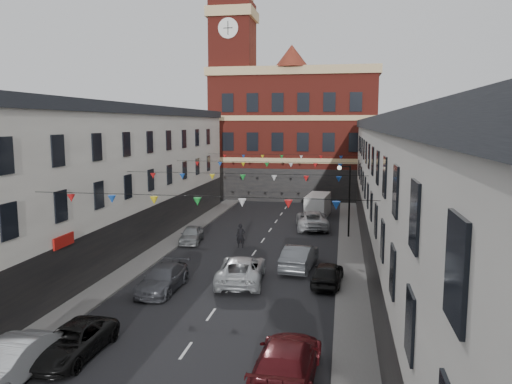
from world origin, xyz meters
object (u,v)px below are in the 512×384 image
Objects in this scene: street_lamp at (346,191)px; car_right_f at (312,220)px; car_left_c at (72,342)px; car_right_d at (328,273)px; white_van at (318,206)px; car_left_e at (191,234)px; pedestrian at (241,236)px; moving_car at (241,269)px; car_right_c at (287,361)px; car_right_e at (299,257)px; car_left_b at (10,363)px; car_left_d at (163,279)px.

street_lamp is 1.02× the size of car_right_f.
car_right_f is at bearing 75.61° from car_left_c.
white_van is at bearing -80.91° from car_right_d.
pedestrian is (4.17, -0.95, 0.27)m from car_left_e.
street_lamp is 12.97m from car_left_e.
moving_car is at bearing -64.11° from car_left_e.
white_van is (3.36, 22.00, 0.35)m from moving_car.
moving_car is at bearing 72.17° from car_right_f.
car_left_e is at bearing -62.26° from moving_car.
car_left_c is 14.66m from car_right_d.
car_right_c is 1.12× the size of car_right_e.
car_right_e reaches higher than car_left_e.
white_van is (8.12, 32.55, 0.50)m from car_left_c.
moving_car is at bearing 65.51° from car_left_b.
car_right_e is at bearing -52.88° from car_right_d.
car_left_e is (-1.13, 19.63, 0.02)m from car_left_c.
car_left_e is 0.74× the size of white_van.
car_left_c is (-10.87, -23.31, -3.27)m from street_lamp.
pedestrian reaches higher than car_right_d.
moving_car is at bearing 67.87° from car_left_c.
street_lamp is 12.87m from car_right_d.
car_right_d is 0.73× the size of moving_car.
car_right_c reaches higher than car_left_d.
street_lamp is at bearing -100.62° from car_right_e.
white_van is (-1.70, 21.66, 0.44)m from car_right_d.
car_left_b is 17.10m from car_right_d.
car_right_d is at bearing -45.70° from car_left_e.
white_van is (0.20, 18.68, 0.33)m from car_right_e.
car_right_f is 1.04× the size of moving_car.
car_left_e is (-12.00, -3.68, -3.25)m from street_lamp.
car_right_d is (9.82, 10.89, 0.06)m from car_left_c.
car_left_b is 0.77× the size of car_right_f.
car_left_d is 19.64m from car_right_f.
car_right_e is at bearing -46.58° from pedestrian.
car_left_c is at bearing -98.28° from white_van.
moving_car is at bearing -68.03° from car_right_c.
car_right_f is 3.18× the size of pedestrian.
car_right_c is at bearing 89.02° from car_right_d.
car_right_f is (7.20, 18.27, 0.12)m from car_left_d.
car_left_b is 0.88× the size of white_van.
car_right_e is at bearing -84.62° from car_right_c.
car_right_d is 0.84× the size of car_right_e.
moving_car is at bearing 30.04° from car_left_d.
moving_car is (4.77, 10.55, 0.15)m from car_left_c.
white_van is at bearing -83.89° from car_right_e.
car_left_b is 14.07m from moving_car.
pedestrian reaches higher than car_right_e.
white_van reaches higher than car_left_d.
moving_car reaches higher than car_left_d.
car_right_f is (9.10, 28.82, 0.07)m from car_left_b.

